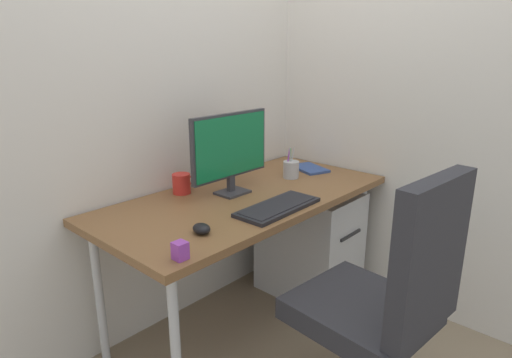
# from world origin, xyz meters

# --- Properties ---
(ground_plane) EXTENTS (8.00, 8.00, 0.00)m
(ground_plane) POSITION_xyz_m (0.00, 0.00, 0.00)
(ground_plane) COLOR gray
(wall_back) EXTENTS (3.16, 0.04, 2.80)m
(wall_back) POSITION_xyz_m (0.00, 0.39, 1.40)
(wall_back) COLOR silver
(wall_back) RESTS_ON ground_plane
(wall_side_right) EXTENTS (0.04, 2.36, 2.80)m
(wall_side_right) POSITION_xyz_m (0.79, -0.24, 1.40)
(wall_side_right) COLOR silver
(wall_side_right) RESTS_ON ground_plane
(desk) EXTENTS (1.53, 0.73, 0.75)m
(desk) POSITION_xyz_m (0.00, 0.00, 0.69)
(desk) COLOR brown
(desk) RESTS_ON ground_plane
(office_chair) EXTENTS (0.63, 0.65, 1.06)m
(office_chair) POSITION_xyz_m (-0.11, -0.82, 0.56)
(office_chair) COLOR black
(office_chair) RESTS_ON ground_plane
(filing_cabinet) EXTENTS (0.40, 0.56, 0.65)m
(filing_cabinet) POSITION_xyz_m (0.51, -0.04, 0.32)
(filing_cabinet) COLOR silver
(filing_cabinet) RESTS_ON ground_plane
(monitor) EXTENTS (0.49, 0.12, 0.41)m
(monitor) POSITION_xyz_m (-0.03, 0.08, 0.98)
(monitor) COLOR #333338
(monitor) RESTS_ON desk
(keyboard) EXTENTS (0.44, 0.19, 0.02)m
(keyboard) POSITION_xyz_m (-0.05, -0.24, 0.76)
(keyboard) COLOR black
(keyboard) RESTS_ON desk
(mouse) EXTENTS (0.08, 0.10, 0.04)m
(mouse) POSITION_xyz_m (-0.46, -0.19, 0.77)
(mouse) COLOR black
(mouse) RESTS_ON desk
(pen_holder) EXTENTS (0.09, 0.09, 0.18)m
(pen_holder) POSITION_xyz_m (0.39, 0.02, 0.80)
(pen_holder) COLOR #B2B5BA
(pen_holder) RESTS_ON desk
(notebook) EXTENTS (0.21, 0.26, 0.01)m
(notebook) POSITION_xyz_m (0.60, 0.04, 0.75)
(notebook) COLOR #334C8C
(notebook) RESTS_ON desk
(coffee_mug) EXTENTS (0.12, 0.09, 0.10)m
(coffee_mug) POSITION_xyz_m (-0.20, 0.26, 0.80)
(coffee_mug) COLOR red
(coffee_mug) RESTS_ON desk
(desk_clamp_accessory) EXTENTS (0.05, 0.05, 0.06)m
(desk_clamp_accessory) POSITION_xyz_m (-0.66, -0.31, 0.78)
(desk_clamp_accessory) COLOR purple
(desk_clamp_accessory) RESTS_ON desk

